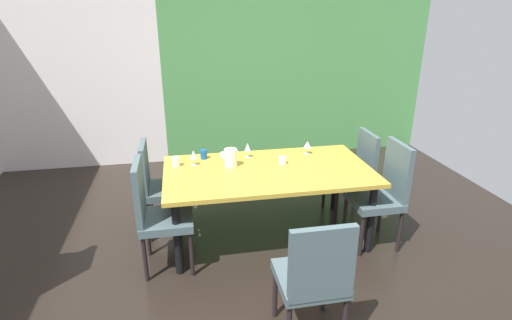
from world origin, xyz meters
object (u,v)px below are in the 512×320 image
Objects in this scene: wine_glass_left at (248,147)px; dining_table at (268,176)px; chair_left_near at (156,211)px; chair_head_near at (314,276)px; cup_east at (283,160)px; chair_left_far at (159,183)px; serving_bowl_south at (226,155)px; cup_corner at (204,154)px; wine_glass_near_shelf at (307,145)px; wine_glass_near_window at (193,155)px; pitcher_rear at (231,158)px; chair_right_near at (384,190)px; chair_right_far at (355,169)px; cup_center at (176,162)px.

dining_table is at bearing -68.80° from wine_glass_left.
chair_left_near is 1.04× the size of chair_head_near.
wine_glass_left is at bearing 141.41° from cup_east.
dining_table is 1.09m from chair_left_far.
serving_bowl_south is 1.36× the size of cup_corner.
chair_left_far is at bearing -177.12° from wine_glass_left.
cup_corner is at bearing 177.08° from wine_glass_near_shelf.
wine_glass_near_window reaches higher than cup_east.
chair_left_far is 5.43× the size of pitcher_rear.
chair_right_near is 1.58m from serving_bowl_south.
chair_right_far is 10.05× the size of cup_center.
dining_table is 0.62m from wine_glass_near_shelf.
chair_right_near reaches higher than wine_glass_near_shelf.
chair_right_near is at bearing -16.09° from cup_center.
chair_head_near reaches higher than cup_east.
chair_right_near is at bearing 90.00° from chair_left_near.
wine_glass_near_shelf reaches higher than cup_east.
cup_corner reaches higher than dining_table.
wine_glass_left is 0.73m from cup_center.
chair_head_near is 6.46× the size of wine_glass_near_window.
pitcher_rear is (0.71, 0.45, 0.27)m from chair_left_near.
chair_left_near is 0.62m from cup_center.
chair_head_near is 6.31× the size of wine_glass_left.
chair_left_far is at bearing 90.00° from chair_right_far.
cup_east is at bearing -8.60° from wine_glass_near_window.
cup_east is at bearing -3.54° from pitcher_rear.
chair_right_far is 6.26× the size of wine_glass_near_window.
chair_head_near is at bearing -105.91° from wine_glass_near_shelf.
chair_left_near is at bearing -108.88° from cup_center.
serving_bowl_south is at bearing 101.04° from chair_head_near.
chair_head_near is 1.80m from wine_glass_near_shelf.
wine_glass_near_window is 0.20m from cup_corner.
chair_head_near is (0.00, -1.37, -0.12)m from dining_table.
chair_left_near is at bearing -143.91° from wine_glass_left.
pitcher_rear is at bearing -15.63° from wine_glass_near_window.
wine_glass_near_window is at bearing -175.15° from wine_glass_near_shelf.
serving_bowl_south is at bearing 19.62° from cup_center.
cup_center is at bearing 117.95° from chair_head_near.
chair_head_near is 7.05× the size of wine_glass_near_shelf.
chair_left_far reaches higher than cup_east.
wine_glass_left is (0.90, 0.66, 0.28)m from chair_left_near.
chair_left_far is at bearing 168.93° from wine_glass_near_window.
chair_left_far is 1.98m from chair_head_near.
wine_glass_near_shelf is at bearing 4.85° from wine_glass_near_window.
wine_glass_near_window is 0.86m from cup_east.
chair_right_far is (2.07, 0.00, -0.01)m from chair_left_far.
chair_left_near is 1.15m from wine_glass_left.
cup_corner is 0.35m from pitcher_rear.
chair_left_far is (0.00, 0.61, -0.02)m from chair_left_near.
cup_center is (-0.72, -0.11, -0.06)m from wine_glass_left.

